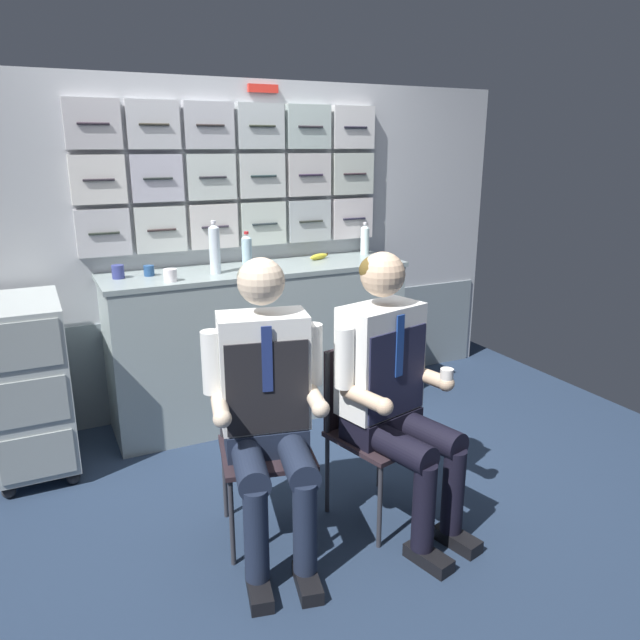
% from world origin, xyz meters
% --- Properties ---
extents(ground, '(4.80, 4.80, 0.04)m').
position_xyz_m(ground, '(0.00, 0.00, -0.02)').
color(ground, '#202F45').
extents(galley_bulkhead, '(4.20, 0.14, 2.15)m').
position_xyz_m(galley_bulkhead, '(0.01, 1.37, 1.11)').
color(galley_bulkhead, '#ACAFB5').
rests_on(galley_bulkhead, ground).
extents(galley_counter, '(1.94, 0.53, 1.00)m').
position_xyz_m(galley_counter, '(0.11, 1.09, 0.50)').
color(galley_counter, '#95A3A3').
rests_on(galley_counter, ground).
extents(service_trolley, '(0.40, 0.65, 0.96)m').
position_xyz_m(service_trolley, '(-1.27, 0.95, 0.51)').
color(service_trolley, black).
rests_on(service_trolley, ground).
extents(folding_chair_left, '(0.48, 0.48, 0.83)m').
position_xyz_m(folding_chair_left, '(-0.31, -0.09, 0.51)').
color(folding_chair_left, '#2D2D33').
rests_on(folding_chair_left, ground).
extents(crew_member_left, '(0.54, 0.70, 1.30)m').
position_xyz_m(crew_member_left, '(-0.35, -0.24, 0.72)').
color(crew_member_left, black).
rests_on(crew_member_left, ground).
extents(folding_chair_center, '(0.48, 0.48, 0.83)m').
position_xyz_m(folding_chair_center, '(0.19, -0.18, 0.51)').
color(folding_chair_center, '#2D2D33').
rests_on(folding_chair_center, ground).
extents(crew_member_center, '(0.54, 0.70, 1.30)m').
position_xyz_m(crew_member_center, '(0.22, -0.33, 0.72)').
color(crew_member_center, black).
rests_on(crew_member_center, ground).
extents(sparkling_bottle_green, '(0.07, 0.07, 0.32)m').
position_xyz_m(sparkling_bottle_green, '(-0.18, 1.03, 1.15)').
color(sparkling_bottle_green, silver).
rests_on(sparkling_bottle_green, galley_counter).
extents(water_bottle_blue_cap, '(0.06, 0.06, 0.23)m').
position_xyz_m(water_bottle_blue_cap, '(0.97, 1.23, 1.10)').
color(water_bottle_blue_cap, silver).
rests_on(water_bottle_blue_cap, galley_counter).
extents(water_bottle_short, '(0.06, 0.06, 0.25)m').
position_xyz_m(water_bottle_short, '(-0.00, 0.97, 1.12)').
color(water_bottle_short, silver).
rests_on(water_bottle_short, galley_counter).
extents(paper_cup_blue, '(0.08, 0.08, 0.07)m').
position_xyz_m(paper_cup_blue, '(-0.48, 0.93, 1.04)').
color(paper_cup_blue, white).
rests_on(paper_cup_blue, galley_counter).
extents(paper_cup_tan, '(0.07, 0.07, 0.08)m').
position_xyz_m(paper_cup_tan, '(-0.73, 1.14, 1.04)').
color(paper_cup_tan, navy).
rests_on(paper_cup_tan, galley_counter).
extents(coffee_cup_white, '(0.06, 0.06, 0.06)m').
position_xyz_m(coffee_cup_white, '(-0.56, 1.14, 1.03)').
color(coffee_cup_white, navy).
rests_on(coffee_cup_white, galley_counter).
extents(snack_banana, '(0.17, 0.10, 0.04)m').
position_xyz_m(snack_banana, '(0.59, 1.18, 1.02)').
color(snack_banana, yellow).
rests_on(snack_banana, galley_counter).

